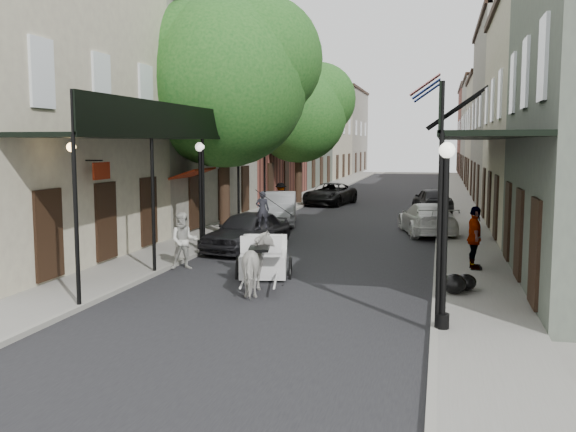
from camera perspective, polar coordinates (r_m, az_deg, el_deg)
The scene contains 24 objects.
ground at distance 15.86m, azimuth -1.60°, elevation -7.38°, with size 140.00×140.00×0.00m, color gray.
road at distance 35.30m, azimuth 6.81°, elevation 0.29°, with size 8.00×90.00×0.01m, color black.
sidewalk_left at distance 36.21m, azimuth -1.07°, elevation 0.58°, with size 2.20×90.00×0.12m, color gray.
sidewalk_right at distance 35.09m, azimuth 14.95°, elevation 0.17°, with size 2.20×90.00×0.12m, color gray.
building_row_left at distance 46.62m, azimuth -2.32°, elevation 8.29°, with size 5.00×80.00×10.50m, color beige.
building_row_right at distance 45.13m, azimuth 19.43°, elevation 7.99°, with size 5.00×80.00×10.50m, color gray.
gallery_left at distance 23.55m, azimuth -8.57°, elevation 7.04°, with size 2.20×18.05×4.88m.
gallery_right at distance 21.87m, azimuth 15.59°, elevation 6.92°, with size 2.20×18.05×4.88m.
tree_near at distance 26.49m, azimuth -4.81°, elevation 12.31°, with size 7.31×6.80×9.63m.
tree_far at distance 39.96m, azimuth 1.49°, elevation 9.43°, with size 6.45×6.00×8.61m.
lamppost_right_near at distance 12.99m, azimuth 13.75°, elevation -1.46°, with size 0.32×0.32×3.71m.
lamppost_left at distance 22.45m, azimuth -7.79°, elevation 1.97°, with size 0.32×0.32×3.71m.
lamppost_right_far at distance 32.92m, azimuth 13.57°, elevation 3.28°, with size 0.32×0.32×3.71m.
horse at distance 16.27m, azimuth -2.60°, elevation -4.31°, with size 0.81×1.79×1.51m, color beige.
carriage at distance 18.55m, azimuth -2.10°, elevation -2.26°, with size 1.81×2.43×2.52m.
pedestrian_walking at distance 19.60m, azimuth -9.26°, elevation -2.20°, with size 0.84×0.66×1.73m, color #B9B9AF.
pedestrian_sidewalk_left at distance 33.92m, azimuth -0.64°, elevation 1.63°, with size 1.03×0.59×1.59m, color gray.
pedestrian_sidewalk_right at distance 19.50m, azimuth 16.26°, elevation -1.88°, with size 1.09×0.45×1.86m, color gray.
car_left_near at distance 22.64m, azimuth -3.67°, elevation -1.35°, with size 1.68×4.19×1.43m, color black.
car_left_mid at distance 29.95m, azimuth -0.89°, elevation 0.68°, with size 1.61×4.63×1.52m, color #95969A.
car_left_far at distance 39.55m, azimuth 3.75°, elevation 1.96°, with size 2.22×4.81×1.34m, color black.
car_right_near at distance 27.25m, azimuth 12.26°, elevation -0.24°, with size 1.88×4.62×1.34m, color silver.
car_right_far at distance 35.68m, azimuth 12.71°, elevation 1.38°, with size 1.68×4.17×1.42m, color black.
trash_bags at distance 16.50m, azimuth 14.93°, elevation -5.80°, with size 0.85×1.00×0.50m.
Camera 1 is at (3.99, -14.87, 3.82)m, focal length 40.00 mm.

